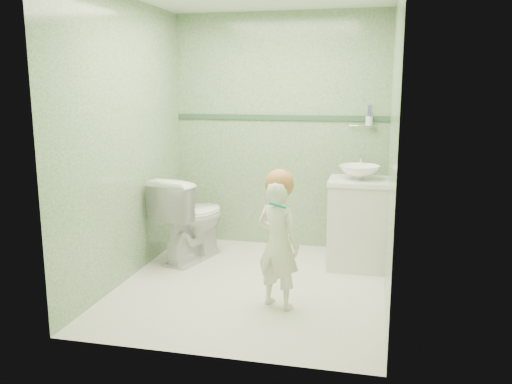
# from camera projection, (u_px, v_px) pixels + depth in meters

# --- Properties ---
(ground) EXTENTS (2.50, 2.50, 0.00)m
(ground) POSITION_uv_depth(u_px,v_px,m) (252.00, 285.00, 4.54)
(ground) COLOR silver
(ground) RESTS_ON ground
(room_shell) EXTENTS (2.50, 2.54, 2.40)m
(room_shell) POSITION_uv_depth(u_px,v_px,m) (252.00, 145.00, 4.31)
(room_shell) COLOR gray
(room_shell) RESTS_ON ground
(trim_stripe) EXTENTS (2.20, 0.02, 0.05)m
(trim_stripe) POSITION_uv_depth(u_px,v_px,m) (280.00, 117.00, 5.46)
(trim_stripe) COLOR #32533B
(trim_stripe) RESTS_ON room_shell
(vanity) EXTENTS (0.52, 0.50, 0.80)m
(vanity) POSITION_uv_depth(u_px,v_px,m) (357.00, 225.00, 4.95)
(vanity) COLOR silver
(vanity) RESTS_ON ground
(counter) EXTENTS (0.54, 0.52, 0.04)m
(counter) POSITION_uv_depth(u_px,v_px,m) (359.00, 181.00, 4.87)
(counter) COLOR white
(counter) RESTS_ON vanity
(basin) EXTENTS (0.37, 0.37, 0.13)m
(basin) POSITION_uv_depth(u_px,v_px,m) (359.00, 172.00, 4.85)
(basin) COLOR white
(basin) RESTS_ON counter
(faucet) EXTENTS (0.03, 0.13, 0.18)m
(faucet) POSITION_uv_depth(u_px,v_px,m) (360.00, 161.00, 5.01)
(faucet) COLOR silver
(faucet) RESTS_ON counter
(cup_holder) EXTENTS (0.26, 0.07, 0.21)m
(cup_holder) POSITION_uv_depth(u_px,v_px,m) (368.00, 121.00, 5.22)
(cup_holder) COLOR silver
(cup_holder) RESTS_ON room_shell
(toilet) EXTENTS (0.66, 0.90, 0.82)m
(toilet) POSITION_uv_depth(u_px,v_px,m) (191.00, 218.00, 5.16)
(toilet) COLOR white
(toilet) RESTS_ON ground
(toddler) EXTENTS (0.42, 0.36, 0.99)m
(toddler) POSITION_uv_depth(u_px,v_px,m) (278.00, 244.00, 4.01)
(toddler) COLOR #EEE4CE
(toddler) RESTS_ON ground
(hair_cap) EXTENTS (0.22, 0.22, 0.22)m
(hair_cap) POSITION_uv_depth(u_px,v_px,m) (279.00, 184.00, 3.95)
(hair_cap) COLOR #B4713F
(hair_cap) RESTS_ON toddler
(teal_toothbrush) EXTENTS (0.12, 0.14, 0.08)m
(teal_toothbrush) POSITION_uv_depth(u_px,v_px,m) (277.00, 205.00, 3.81)
(teal_toothbrush) COLOR #078A72
(teal_toothbrush) RESTS_ON toddler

